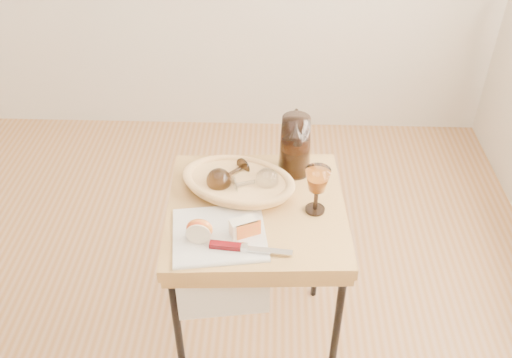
# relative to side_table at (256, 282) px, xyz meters

# --- Properties ---
(side_table) EXTENTS (0.57, 0.57, 0.69)m
(side_table) POSITION_rel_side_table_xyz_m (0.00, 0.00, 0.00)
(side_table) COLOR brown
(side_table) RESTS_ON floor
(tea_towel) EXTENTS (0.30, 0.28, 0.01)m
(tea_towel) POSITION_rel_side_table_xyz_m (-0.10, -0.13, 0.35)
(tea_towel) COLOR white
(tea_towel) RESTS_ON side_table
(bread_basket) EXTENTS (0.37, 0.30, 0.05)m
(bread_basket) POSITION_rel_side_table_xyz_m (-0.06, 0.08, 0.37)
(bread_basket) COLOR #B57C41
(bread_basket) RESTS_ON side_table
(goblet_lying_a) EXTENTS (0.14, 0.15, 0.08)m
(goblet_lying_a) POSITION_rel_side_table_xyz_m (-0.09, 0.09, 0.40)
(goblet_lying_a) COLOR #3A2716
(goblet_lying_a) RESTS_ON bread_basket
(goblet_lying_b) EXTENTS (0.14, 0.11, 0.07)m
(goblet_lying_b) POSITION_rel_side_table_xyz_m (-0.01, 0.06, 0.39)
(goblet_lying_b) COLOR white
(goblet_lying_b) RESTS_ON bread_basket
(pitcher) EXTENTS (0.16, 0.23, 0.25)m
(pitcher) POSITION_rel_side_table_xyz_m (0.12, 0.18, 0.45)
(pitcher) COLOR black
(pitcher) RESTS_ON side_table
(wine_goblet) EXTENTS (0.09, 0.09, 0.15)m
(wine_goblet) POSITION_rel_side_table_xyz_m (0.18, -0.01, 0.42)
(wine_goblet) COLOR white
(wine_goblet) RESTS_ON side_table
(apple_half) EXTENTS (0.08, 0.04, 0.07)m
(apple_half) POSITION_rel_side_table_xyz_m (-0.15, -0.15, 0.39)
(apple_half) COLOR red
(apple_half) RESTS_ON tea_towel
(apple_wedge) EXTENTS (0.08, 0.07, 0.05)m
(apple_wedge) POSITION_rel_side_table_xyz_m (-0.03, -0.13, 0.38)
(apple_wedge) COLOR beige
(apple_wedge) RESTS_ON tea_towel
(table_knife) EXTENTS (0.23, 0.05, 0.02)m
(table_knife) POSITION_rel_side_table_xyz_m (-0.02, -0.20, 0.36)
(table_knife) COLOR silver
(table_knife) RESTS_ON tea_towel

